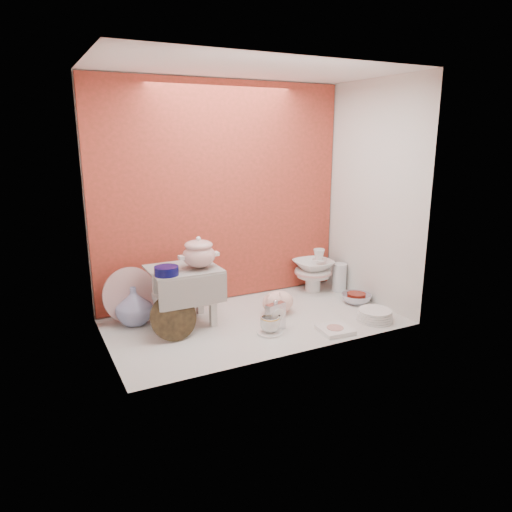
{
  "coord_description": "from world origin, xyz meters",
  "views": [
    {
      "loc": [
        -1.24,
        -2.47,
        1.15
      ],
      "look_at": [
        0.02,
        0.02,
        0.42
      ],
      "focal_mm": 32.97,
      "sensor_mm": 36.0,
      "label": 1
    }
  ],
  "objects_px": {
    "plush_pig": "(278,302)",
    "porcelain_tower": "(313,270)",
    "gold_rim_teacup": "(270,324)",
    "blue_white_vase": "(134,306)",
    "soup_tureen": "(199,252)",
    "crystal_bowl": "(356,298)",
    "dinner_plate_stack": "(375,315)",
    "step_stool": "(184,296)",
    "floral_platter": "(130,295)",
    "mantel_clock": "(275,315)"
  },
  "relations": [
    {
      "from": "dinner_plate_stack",
      "to": "plush_pig",
      "type": "bearing_deg",
      "value": 141.81
    },
    {
      "from": "porcelain_tower",
      "to": "dinner_plate_stack",
      "type": "bearing_deg",
      "value": -88.22
    },
    {
      "from": "floral_platter",
      "to": "mantel_clock",
      "type": "distance_m",
      "value": 0.92
    },
    {
      "from": "blue_white_vase",
      "to": "step_stool",
      "type": "bearing_deg",
      "value": -24.4
    },
    {
      "from": "mantel_clock",
      "to": "gold_rim_teacup",
      "type": "height_order",
      "value": "mantel_clock"
    },
    {
      "from": "gold_rim_teacup",
      "to": "step_stool",
      "type": "bearing_deg",
      "value": 136.51
    },
    {
      "from": "soup_tureen",
      "to": "blue_white_vase",
      "type": "distance_m",
      "value": 0.53
    },
    {
      "from": "blue_white_vase",
      "to": "plush_pig",
      "type": "height_order",
      "value": "blue_white_vase"
    },
    {
      "from": "plush_pig",
      "to": "crystal_bowl",
      "type": "relative_size",
      "value": 1.35
    },
    {
      "from": "plush_pig",
      "to": "porcelain_tower",
      "type": "height_order",
      "value": "porcelain_tower"
    },
    {
      "from": "plush_pig",
      "to": "blue_white_vase",
      "type": "bearing_deg",
      "value": 139.28
    },
    {
      "from": "floral_platter",
      "to": "porcelain_tower",
      "type": "xyz_separation_m",
      "value": [
        1.35,
        -0.03,
        -0.01
      ]
    },
    {
      "from": "mantel_clock",
      "to": "gold_rim_teacup",
      "type": "relative_size",
      "value": 1.61
    },
    {
      "from": "floral_platter",
      "to": "crystal_bowl",
      "type": "xyz_separation_m",
      "value": [
        1.48,
        -0.39,
        -0.14
      ]
    },
    {
      "from": "dinner_plate_stack",
      "to": "porcelain_tower",
      "type": "bearing_deg",
      "value": 91.78
    },
    {
      "from": "soup_tureen",
      "to": "floral_platter",
      "type": "bearing_deg",
      "value": 146.81
    },
    {
      "from": "step_stool",
      "to": "blue_white_vase",
      "type": "bearing_deg",
      "value": 155.32
    },
    {
      "from": "soup_tureen",
      "to": "mantel_clock",
      "type": "relative_size",
      "value": 1.26
    },
    {
      "from": "mantel_clock",
      "to": "crystal_bowl",
      "type": "xyz_separation_m",
      "value": [
        0.74,
        0.16,
        -0.06
      ]
    },
    {
      "from": "blue_white_vase",
      "to": "gold_rim_teacup",
      "type": "distance_m",
      "value": 0.85
    },
    {
      "from": "mantel_clock",
      "to": "porcelain_tower",
      "type": "bearing_deg",
      "value": 27.25
    },
    {
      "from": "step_stool",
      "to": "dinner_plate_stack",
      "type": "relative_size",
      "value": 1.86
    },
    {
      "from": "floral_platter",
      "to": "mantel_clock",
      "type": "xyz_separation_m",
      "value": [
        0.74,
        -0.55,
        -0.08
      ]
    },
    {
      "from": "soup_tureen",
      "to": "crystal_bowl",
      "type": "relative_size",
      "value": 1.16
    },
    {
      "from": "step_stool",
      "to": "plush_pig",
      "type": "distance_m",
      "value": 0.61
    },
    {
      "from": "step_stool",
      "to": "mantel_clock",
      "type": "distance_m",
      "value": 0.58
    },
    {
      "from": "floral_platter",
      "to": "mantel_clock",
      "type": "relative_size",
      "value": 1.83
    },
    {
      "from": "soup_tureen",
      "to": "plush_pig",
      "type": "bearing_deg",
      "value": -8.03
    },
    {
      "from": "plush_pig",
      "to": "gold_rim_teacup",
      "type": "height_order",
      "value": "plush_pig"
    },
    {
      "from": "soup_tureen",
      "to": "blue_white_vase",
      "type": "bearing_deg",
      "value": 153.55
    },
    {
      "from": "step_stool",
      "to": "soup_tureen",
      "type": "distance_m",
      "value": 0.3
    },
    {
      "from": "gold_rim_teacup",
      "to": "porcelain_tower",
      "type": "height_order",
      "value": "porcelain_tower"
    },
    {
      "from": "crystal_bowl",
      "to": "blue_white_vase",
      "type": "bearing_deg",
      "value": 167.58
    },
    {
      "from": "gold_rim_teacup",
      "to": "crystal_bowl",
      "type": "xyz_separation_m",
      "value": [
        0.79,
        0.18,
        -0.03
      ]
    },
    {
      "from": "soup_tureen",
      "to": "dinner_plate_stack",
      "type": "distance_m",
      "value": 1.17
    },
    {
      "from": "step_stool",
      "to": "porcelain_tower",
      "type": "xyz_separation_m",
      "value": [
        1.06,
        0.16,
        -0.02
      ]
    },
    {
      "from": "blue_white_vase",
      "to": "porcelain_tower",
      "type": "height_order",
      "value": "porcelain_tower"
    },
    {
      "from": "step_stool",
      "to": "gold_rim_teacup",
      "type": "distance_m",
      "value": 0.56
    },
    {
      "from": "soup_tureen",
      "to": "dinner_plate_stack",
      "type": "bearing_deg",
      "value": -24.55
    },
    {
      "from": "step_stool",
      "to": "soup_tureen",
      "type": "xyz_separation_m",
      "value": [
        0.08,
        -0.05,
        0.28
      ]
    },
    {
      "from": "soup_tureen",
      "to": "gold_rim_teacup",
      "type": "relative_size",
      "value": 2.03
    },
    {
      "from": "plush_pig",
      "to": "crystal_bowl",
      "type": "bearing_deg",
      "value": -31.14
    },
    {
      "from": "porcelain_tower",
      "to": "blue_white_vase",
      "type": "bearing_deg",
      "value": -178.47
    },
    {
      "from": "mantel_clock",
      "to": "porcelain_tower",
      "type": "xyz_separation_m",
      "value": [
        0.61,
        0.52,
        0.07
      ]
    },
    {
      "from": "mantel_clock",
      "to": "plush_pig",
      "type": "distance_m",
      "value": 0.27
    },
    {
      "from": "floral_platter",
      "to": "crystal_bowl",
      "type": "height_order",
      "value": "floral_platter"
    },
    {
      "from": "crystal_bowl",
      "to": "porcelain_tower",
      "type": "xyz_separation_m",
      "value": [
        -0.13,
        0.36,
        0.13
      ]
    },
    {
      "from": "step_stool",
      "to": "crystal_bowl",
      "type": "xyz_separation_m",
      "value": [
        1.19,
        -0.19,
        -0.15
      ]
    },
    {
      "from": "plush_pig",
      "to": "gold_rim_teacup",
      "type": "xyz_separation_m",
      "value": [
        -0.2,
        -0.25,
        -0.02
      ]
    },
    {
      "from": "step_stool",
      "to": "gold_rim_teacup",
      "type": "xyz_separation_m",
      "value": [
        0.4,
        -0.38,
        -0.12
      ]
    }
  ]
}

